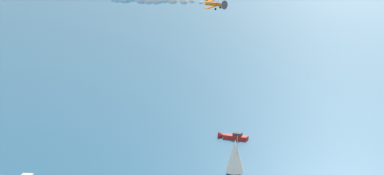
% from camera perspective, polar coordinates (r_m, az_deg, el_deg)
% --- Properties ---
extents(sailboat_far_port, '(6.23, 9.64, 11.98)m').
position_cam_1_polar(sailboat_far_port, '(175.78, 3.83, -6.23)').
color(sailboat_far_port, '#23478C').
rests_on(sailboat_far_port, ground_plane).
extents(motorboat_ahead, '(6.96, 9.89, 2.87)m').
position_cam_1_polar(motorboat_ahead, '(211.95, 3.53, -4.33)').
color(motorboat_ahead, '#B21E1E').
rests_on(motorboat_ahead, ground_plane).
extents(biplane_lead, '(7.48, 6.84, 3.67)m').
position_cam_1_polar(biplane_lead, '(168.26, 2.13, 7.41)').
color(biplane_lead, orange).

